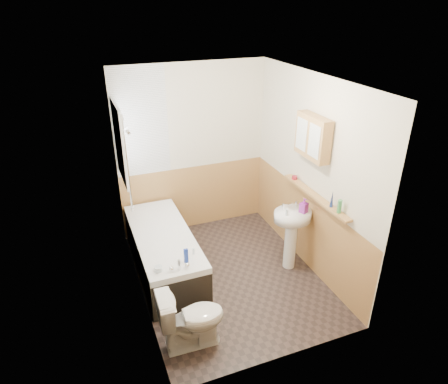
{
  "coord_description": "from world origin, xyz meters",
  "views": [
    {
      "loc": [
        -1.56,
        -3.87,
        3.28
      ],
      "look_at": [
        0.0,
        0.15,
        1.15
      ],
      "focal_mm": 32.0,
      "sensor_mm": 36.0,
      "label": 1
    }
  ],
  "objects_px": {
    "toilet": "(192,319)",
    "bathtub": "(164,251)",
    "sink": "(292,228)",
    "pine_shelf": "(315,196)",
    "medicine_cabinet": "(313,137)"
  },
  "relations": [
    {
      "from": "toilet",
      "to": "bathtub",
      "type": "bearing_deg",
      "value": 0.94
    },
    {
      "from": "sink",
      "to": "pine_shelf",
      "type": "bearing_deg",
      "value": -21.48
    },
    {
      "from": "medicine_cabinet",
      "to": "toilet",
      "type": "bearing_deg",
      "value": -155.76
    },
    {
      "from": "bathtub",
      "to": "pine_shelf",
      "type": "relative_size",
      "value": 1.36
    },
    {
      "from": "sink",
      "to": "pine_shelf",
      "type": "relative_size",
      "value": 0.71
    },
    {
      "from": "toilet",
      "to": "sink",
      "type": "distance_m",
      "value": 1.81
    },
    {
      "from": "medicine_cabinet",
      "to": "sink",
      "type": "bearing_deg",
      "value": 177.38
    },
    {
      "from": "sink",
      "to": "medicine_cabinet",
      "type": "distance_m",
      "value": 1.21
    },
    {
      "from": "bathtub",
      "to": "toilet",
      "type": "relative_size",
      "value": 2.65
    },
    {
      "from": "sink",
      "to": "pine_shelf",
      "type": "distance_m",
      "value": 0.55
    },
    {
      "from": "sink",
      "to": "pine_shelf",
      "type": "xyz_separation_m",
      "value": [
        0.2,
        -0.14,
        0.49
      ]
    },
    {
      "from": "bathtub",
      "to": "pine_shelf",
      "type": "distance_m",
      "value": 2.05
    },
    {
      "from": "bathtub",
      "to": "toilet",
      "type": "height_order",
      "value": "bathtub"
    },
    {
      "from": "toilet",
      "to": "medicine_cabinet",
      "type": "xyz_separation_m",
      "value": [
        1.77,
        0.8,
        1.46
      ]
    },
    {
      "from": "toilet",
      "to": "medicine_cabinet",
      "type": "height_order",
      "value": "medicine_cabinet"
    }
  ]
}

